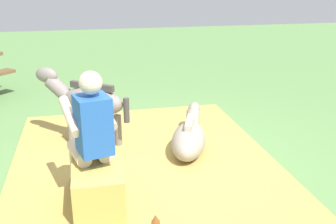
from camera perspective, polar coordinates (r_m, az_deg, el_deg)
The scene contains 6 objects.
ground_plane at distance 4.48m, azimuth -1.88°, elevation -7.84°, with size 24.00×24.00×0.00m, color #608C4C.
hay_patch at distance 4.62m, azimuth -3.65°, elevation -6.81°, with size 3.47×2.97×0.02m, color tan.
hay_bale at distance 3.69m, azimuth -10.19°, elevation -10.91°, with size 0.65×0.45×0.41m, color tan.
person_seated at distance 3.62m, azimuth -11.19°, elevation -2.92°, with size 0.71×0.52×1.29m.
pony_standing at distance 4.92m, azimuth -11.74°, elevation 1.59°, with size 0.94×1.16×0.95m.
pony_lying at distance 4.77m, azimuth 3.16°, elevation -3.60°, with size 1.34×0.73×0.42m.
Camera 1 is at (-3.92, 0.71, 2.05)m, focal length 41.83 mm.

